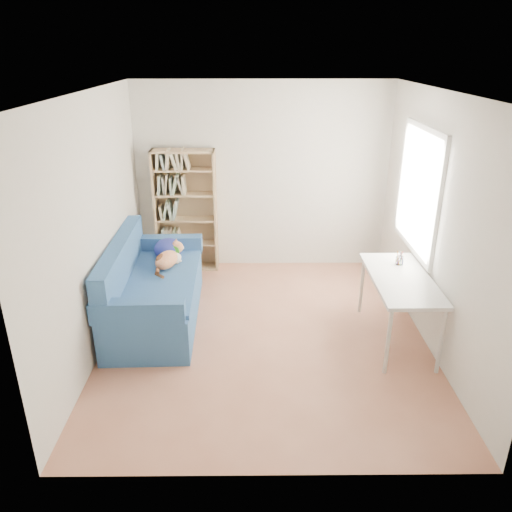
% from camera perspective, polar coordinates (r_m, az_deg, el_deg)
% --- Properties ---
extents(ground, '(4.00, 4.00, 0.00)m').
position_cam_1_polar(ground, '(5.67, 1.07, -8.93)').
color(ground, '#A8664C').
rests_on(ground, ground).
extents(room_shell, '(3.54, 4.04, 2.62)m').
position_cam_1_polar(room_shell, '(5.05, 2.33, 7.29)').
color(room_shell, silver).
rests_on(room_shell, ground).
extents(sofa, '(0.99, 1.99, 0.97)m').
position_cam_1_polar(sofa, '(5.95, -11.75, -3.83)').
color(sofa, navy).
rests_on(sofa, ground).
extents(bookshelf, '(0.86, 0.27, 1.72)m').
position_cam_1_polar(bookshelf, '(7.09, -7.98, 4.58)').
color(bookshelf, tan).
rests_on(bookshelf, ground).
extents(desk, '(0.61, 1.34, 0.75)m').
position_cam_1_polar(desk, '(5.48, 16.22, -2.98)').
color(desk, silver).
rests_on(desk, ground).
extents(pen_cup, '(0.09, 0.09, 0.16)m').
position_cam_1_polar(pen_cup, '(5.74, 16.10, -0.36)').
color(pen_cup, white).
rests_on(pen_cup, desk).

